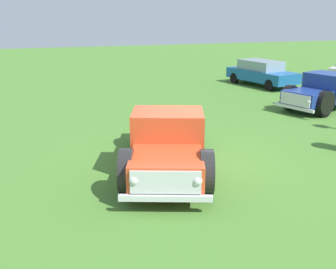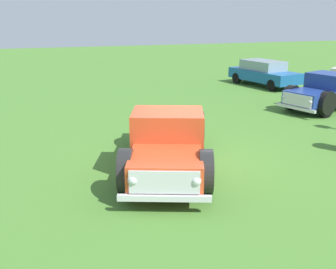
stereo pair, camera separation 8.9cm
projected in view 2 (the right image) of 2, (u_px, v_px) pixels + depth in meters
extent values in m
plane|color=#477A2D|center=(181.00, 161.00, 11.17)|extent=(80.00, 80.00, 0.00)
cube|color=#D14723|center=(166.00, 168.00, 8.83)|extent=(2.00, 2.01, 0.57)
cube|color=silver|center=(164.00, 182.00, 8.06)|extent=(0.54, 1.36, 0.48)
sphere|color=silver|center=(196.00, 181.00, 8.06)|extent=(0.21, 0.21, 0.21)
sphere|color=silver|center=(133.00, 180.00, 8.09)|extent=(0.21, 0.21, 0.21)
cube|color=#D14723|center=(168.00, 135.00, 10.13)|extent=(1.86, 2.09, 1.19)
cube|color=#8C9EA8|center=(167.00, 132.00, 9.44)|extent=(0.55, 1.42, 0.52)
cube|color=#D14723|center=(169.00, 135.00, 11.97)|extent=(2.64, 2.37, 0.10)
cube|color=#D14723|center=(198.00, 124.00, 11.85)|extent=(2.08, 0.81, 0.57)
cube|color=#D14723|center=(141.00, 124.00, 11.90)|extent=(2.08, 0.81, 0.57)
cube|color=#D14723|center=(170.00, 115.00, 12.88)|extent=(0.66, 1.66, 0.57)
cylinder|color=black|center=(206.00, 180.00, 8.88)|extent=(0.82, 0.48, 0.79)
cylinder|color=#B7B7BC|center=(206.00, 180.00, 8.88)|extent=(0.38, 0.34, 0.32)
cylinder|color=black|center=(206.00, 172.00, 8.83)|extent=(1.04, 0.61, 1.00)
cylinder|color=black|center=(126.00, 179.00, 8.93)|extent=(0.82, 0.48, 0.79)
cylinder|color=#B7B7BC|center=(126.00, 179.00, 8.93)|extent=(0.38, 0.34, 0.32)
cylinder|color=black|center=(126.00, 171.00, 8.87)|extent=(1.04, 0.61, 1.00)
cylinder|color=black|center=(199.00, 134.00, 12.21)|extent=(0.82, 0.48, 0.79)
cylinder|color=#B7B7BC|center=(199.00, 134.00, 12.21)|extent=(0.38, 0.34, 0.32)
cylinder|color=black|center=(199.00, 128.00, 12.15)|extent=(1.04, 0.61, 1.00)
cylinder|color=black|center=(141.00, 134.00, 12.26)|extent=(0.82, 0.48, 0.79)
cylinder|color=#B7B7BC|center=(140.00, 134.00, 12.26)|extent=(0.38, 0.34, 0.32)
cylinder|color=black|center=(141.00, 128.00, 12.20)|extent=(1.04, 0.61, 1.00)
cube|color=silver|center=(164.00, 198.00, 8.11)|extent=(0.74, 1.82, 0.12)
cube|color=navy|center=(309.00, 98.00, 16.24)|extent=(1.87, 1.86, 0.54)
cube|color=silver|center=(297.00, 100.00, 15.81)|extent=(1.29, 0.47, 0.45)
sphere|color=silver|center=(310.00, 102.00, 15.35)|extent=(0.20, 0.20, 0.20)
sphere|color=silver|center=(285.00, 97.00, 16.27)|extent=(0.20, 0.20, 0.20)
cube|color=navy|center=(329.00, 87.00, 16.93)|extent=(1.95, 1.72, 1.13)
cube|color=#8C9EA8|center=(322.00, 82.00, 16.52)|extent=(1.36, 0.48, 0.50)
cube|color=navy|center=(335.00, 85.00, 18.53)|extent=(0.71, 1.98, 0.54)
cylinder|color=black|center=(326.00, 108.00, 15.68)|extent=(0.44, 0.78, 0.75)
cylinder|color=#B7B7BC|center=(327.00, 108.00, 15.67)|extent=(0.32, 0.36, 0.30)
cylinder|color=black|center=(327.00, 103.00, 15.62)|extent=(0.55, 0.98, 0.94)
cylinder|color=black|center=(291.00, 101.00, 16.95)|extent=(0.44, 0.78, 0.75)
cylinder|color=#B7B7BC|center=(291.00, 101.00, 16.96)|extent=(0.32, 0.36, 0.30)
cylinder|color=black|center=(291.00, 96.00, 16.90)|extent=(0.55, 0.98, 0.94)
cylinder|color=black|center=(336.00, 92.00, 18.81)|extent=(0.44, 0.78, 0.75)
cylinder|color=#B7B7BC|center=(336.00, 92.00, 18.82)|extent=(0.32, 0.36, 0.30)
cube|color=silver|center=(295.00, 108.00, 15.87)|extent=(1.73, 0.65, 0.12)
cylinder|color=black|center=(334.00, 77.00, 23.51)|extent=(0.51, 0.61, 0.61)
cube|color=#195699|center=(264.00, 75.00, 22.42)|extent=(4.40, 2.54, 0.56)
cube|color=#7F939E|center=(263.00, 65.00, 22.38)|extent=(2.56, 1.88, 0.52)
cylinder|color=black|center=(293.00, 83.00, 21.71)|extent=(0.63, 0.31, 0.60)
cylinder|color=black|center=(272.00, 85.00, 20.98)|extent=(0.63, 0.31, 0.60)
cylinder|color=black|center=(257.00, 76.00, 24.03)|extent=(0.63, 0.31, 0.60)
cylinder|color=black|center=(237.00, 78.00, 23.30)|extent=(0.63, 0.31, 0.60)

